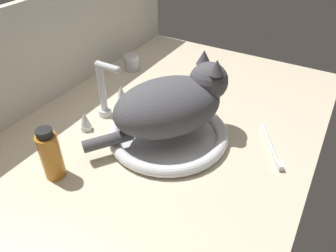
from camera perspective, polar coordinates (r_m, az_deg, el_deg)
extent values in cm
cube|color=beige|center=(93.67, -0.19, -1.24)|extent=(122.19, 80.51, 3.00)
cube|color=silver|center=(109.43, -19.78, 12.23)|extent=(122.19, 2.40, 34.89)
torus|color=white|center=(88.67, 0.00, -1.26)|extent=(33.21, 33.21, 3.14)
cylinder|color=white|center=(89.46, 0.00, -1.89)|extent=(28.50, 28.50, 0.60)
cylinder|color=silver|center=(99.85, -11.14, 2.47)|extent=(4.00, 4.00, 2.04)
cylinder|color=silver|center=(95.41, -11.73, 6.67)|extent=(2.00, 2.00, 14.90)
sphere|color=silver|center=(91.97, -12.31, 10.67)|extent=(2.20, 2.20, 2.20)
cylinder|color=silver|center=(89.98, -10.70, 10.27)|extent=(2.00, 6.54, 2.00)
sphere|color=silver|center=(88.06, -9.02, 9.85)|extent=(2.10, 2.10, 2.10)
cylinder|color=silver|center=(95.03, -14.36, -0.20)|extent=(3.20, 3.20, 1.60)
cone|color=silver|center=(93.23, -14.64, 1.34)|extent=(2.88, 2.88, 4.70)
cylinder|color=silver|center=(105.37, -8.19, 4.68)|extent=(3.20, 3.20, 1.60)
cone|color=silver|center=(103.75, -8.34, 6.15)|extent=(2.88, 2.88, 4.70)
ellipsoid|color=#4C4C51|center=(83.51, 0.00, 3.50)|extent=(35.01, 32.44, 14.47)
sphere|color=#4C4C51|center=(86.00, 7.22, 7.89)|extent=(10.45, 10.45, 10.45)
cone|color=#4C4C51|center=(85.84, 6.42, 12.11)|extent=(3.97, 3.97, 3.92)
cone|color=#4C4C51|center=(81.09, 8.67, 10.36)|extent=(3.97, 3.97, 3.92)
ellipsoid|color=silver|center=(88.44, 9.37, 7.77)|extent=(5.09, 5.40, 3.35)
ellipsoid|color=silver|center=(88.05, 6.13, 4.64)|extent=(12.74, 13.26, 7.96)
cylinder|color=#4C4C51|center=(82.61, -10.60, -2.52)|extent=(12.33, 9.99, 3.20)
cylinder|color=#B2B5BA|center=(124.45, -6.49, 10.96)|extent=(5.64, 5.64, 4.69)
cylinder|color=silver|center=(123.24, -6.58, 12.15)|extent=(5.75, 5.75, 1.00)
cylinder|color=#C67A23|center=(79.63, -20.11, -5.10)|extent=(4.90, 4.90, 11.97)
cylinder|color=black|center=(75.46, -21.19, -1.19)|extent=(3.67, 3.67, 1.80)
cylinder|color=silver|center=(91.20, 17.67, -2.94)|extent=(14.63, 8.97, 1.00)
cube|color=white|center=(84.16, 19.30, -6.74)|extent=(2.85, 2.33, 1.20)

